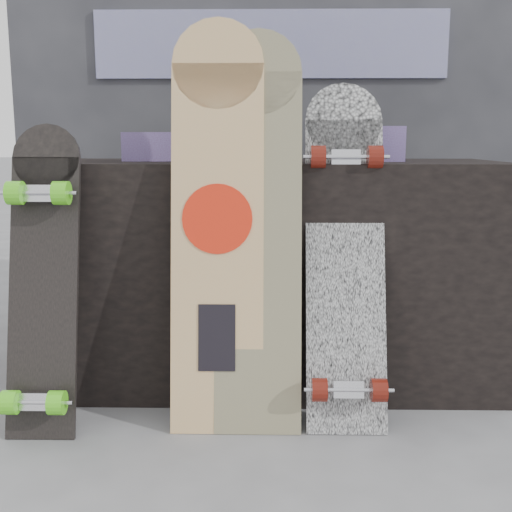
{
  "coord_description": "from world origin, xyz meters",
  "views": [
    {
      "loc": [
        -0.01,
        -1.79,
        0.88
      ],
      "look_at": [
        -0.05,
        0.2,
        0.51
      ],
      "focal_mm": 45.0,
      "sensor_mm": 36.0,
      "label": 1
    }
  ],
  "objects_px": {
    "longboard_celtic": "(258,218)",
    "vendor_table": "(271,272)",
    "longboard_cascadia": "(345,247)",
    "skateboard_dark": "(42,276)",
    "longboard_geisha": "(217,213)"
  },
  "relations": [
    {
      "from": "vendor_table",
      "to": "skateboard_dark",
      "type": "bearing_deg",
      "value": -147.74
    },
    {
      "from": "longboard_celtic",
      "to": "skateboard_dark",
      "type": "height_order",
      "value": "longboard_celtic"
    },
    {
      "from": "longboard_geisha",
      "to": "skateboard_dark",
      "type": "distance_m",
      "value": 0.56
    },
    {
      "from": "longboard_celtic",
      "to": "longboard_cascadia",
      "type": "height_order",
      "value": "longboard_celtic"
    },
    {
      "from": "vendor_table",
      "to": "longboard_cascadia",
      "type": "relative_size",
      "value": 1.51
    },
    {
      "from": "longboard_cascadia",
      "to": "vendor_table",
      "type": "bearing_deg",
      "value": 125.21
    },
    {
      "from": "vendor_table",
      "to": "longboard_cascadia",
      "type": "xyz_separation_m",
      "value": [
        0.23,
        -0.33,
        0.15
      ]
    },
    {
      "from": "longboard_celtic",
      "to": "longboard_cascadia",
      "type": "relative_size",
      "value": 1.14
    },
    {
      "from": "longboard_cascadia",
      "to": "skateboard_dark",
      "type": "xyz_separation_m",
      "value": [
        -0.91,
        -0.11,
        -0.07
      ]
    },
    {
      "from": "vendor_table",
      "to": "longboard_celtic",
      "type": "xyz_separation_m",
      "value": [
        -0.04,
        -0.36,
        0.24
      ]
    },
    {
      "from": "skateboard_dark",
      "to": "longboard_cascadia",
      "type": "bearing_deg",
      "value": 6.6
    },
    {
      "from": "longboard_geisha",
      "to": "longboard_celtic",
      "type": "relative_size",
      "value": 1.03
    },
    {
      "from": "vendor_table",
      "to": "longboard_cascadia",
      "type": "distance_m",
      "value": 0.42
    },
    {
      "from": "longboard_celtic",
      "to": "vendor_table",
      "type": "bearing_deg",
      "value": 83.73
    },
    {
      "from": "skateboard_dark",
      "to": "longboard_celtic",
      "type": "bearing_deg",
      "value": 5.98
    }
  ]
}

